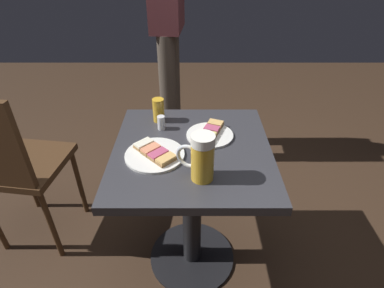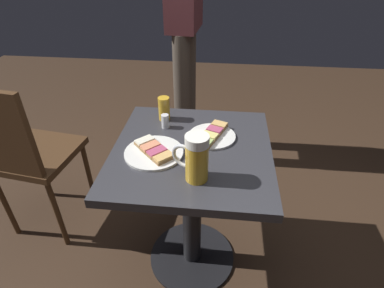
{
  "view_description": "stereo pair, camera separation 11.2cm",
  "coord_description": "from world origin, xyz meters",
  "px_view_note": "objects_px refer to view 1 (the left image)",
  "views": [
    {
      "loc": [
        -0.0,
        -1.03,
        1.43
      ],
      "look_at": [
        0.0,
        0.0,
        0.73
      ],
      "focal_mm": 28.99,
      "sensor_mm": 36.0,
      "label": 1
    },
    {
      "loc": [
        0.11,
        -1.02,
        1.43
      ],
      "look_at": [
        0.0,
        0.0,
        0.73
      ],
      "focal_mm": 28.99,
      "sensor_mm": 36.0,
      "label": 2
    }
  ],
  "objects_px": {
    "beer_glass_small": "(158,110)",
    "salt_shaker": "(161,123)",
    "cafe_chair": "(13,163)",
    "plate_far": "(155,154)",
    "patron_standing": "(167,23)",
    "beer_mug": "(201,157)",
    "plate_near": "(210,134)"
  },
  "relations": [
    {
      "from": "plate_far",
      "to": "cafe_chair",
      "type": "bearing_deg",
      "value": 165.4
    },
    {
      "from": "plate_far",
      "to": "beer_mug",
      "type": "bearing_deg",
      "value": -36.14
    },
    {
      "from": "plate_far",
      "to": "beer_glass_small",
      "type": "height_order",
      "value": "beer_glass_small"
    },
    {
      "from": "plate_near",
      "to": "cafe_chair",
      "type": "height_order",
      "value": "cafe_chair"
    },
    {
      "from": "plate_near",
      "to": "beer_mug",
      "type": "xyz_separation_m",
      "value": [
        -0.04,
        -0.27,
        0.08
      ]
    },
    {
      "from": "plate_far",
      "to": "beer_glass_small",
      "type": "distance_m",
      "value": 0.28
    },
    {
      "from": "beer_glass_small",
      "to": "cafe_chair",
      "type": "xyz_separation_m",
      "value": [
        -0.69,
        -0.09,
        -0.23
      ]
    },
    {
      "from": "plate_near",
      "to": "salt_shaker",
      "type": "xyz_separation_m",
      "value": [
        -0.21,
        0.06,
        0.02
      ]
    },
    {
      "from": "beer_mug",
      "to": "cafe_chair",
      "type": "height_order",
      "value": "cafe_chair"
    },
    {
      "from": "plate_far",
      "to": "beer_mug",
      "type": "relative_size",
      "value": 1.31
    },
    {
      "from": "plate_near",
      "to": "patron_standing",
      "type": "bearing_deg",
      "value": 104.23
    },
    {
      "from": "salt_shaker",
      "to": "plate_far",
      "type": "bearing_deg",
      "value": -92.86
    },
    {
      "from": "cafe_chair",
      "to": "patron_standing",
      "type": "distance_m",
      "value": 1.19
    },
    {
      "from": "beer_mug",
      "to": "beer_glass_small",
      "type": "bearing_deg",
      "value": 114.41
    },
    {
      "from": "salt_shaker",
      "to": "cafe_chair",
      "type": "relative_size",
      "value": 0.07
    },
    {
      "from": "plate_near",
      "to": "cafe_chair",
      "type": "relative_size",
      "value": 0.23
    },
    {
      "from": "cafe_chair",
      "to": "patron_standing",
      "type": "xyz_separation_m",
      "value": [
        0.69,
        0.86,
        0.44
      ]
    },
    {
      "from": "plate_near",
      "to": "beer_glass_small",
      "type": "xyz_separation_m",
      "value": [
        -0.23,
        0.13,
        0.04
      ]
    },
    {
      "from": "plate_far",
      "to": "cafe_chair",
      "type": "height_order",
      "value": "cafe_chair"
    },
    {
      "from": "beer_glass_small",
      "to": "salt_shaker",
      "type": "relative_size",
      "value": 1.73
    },
    {
      "from": "beer_glass_small",
      "to": "salt_shaker",
      "type": "xyz_separation_m",
      "value": [
        0.02,
        -0.07,
        -0.02
      ]
    },
    {
      "from": "salt_shaker",
      "to": "plate_near",
      "type": "bearing_deg",
      "value": -15.64
    },
    {
      "from": "beer_mug",
      "to": "cafe_chair",
      "type": "xyz_separation_m",
      "value": [
        -0.88,
        0.31,
        -0.27
      ]
    },
    {
      "from": "cafe_chair",
      "to": "patron_standing",
      "type": "bearing_deg",
      "value": 59.04
    },
    {
      "from": "beer_mug",
      "to": "cafe_chair",
      "type": "bearing_deg",
      "value": 160.44
    },
    {
      "from": "beer_mug",
      "to": "plate_near",
      "type": "bearing_deg",
      "value": 80.61
    },
    {
      "from": "beer_glass_small",
      "to": "plate_far",
      "type": "bearing_deg",
      "value": -88.56
    },
    {
      "from": "beer_glass_small",
      "to": "patron_standing",
      "type": "bearing_deg",
      "value": 90.01
    },
    {
      "from": "beer_glass_small",
      "to": "cafe_chair",
      "type": "distance_m",
      "value": 0.74
    },
    {
      "from": "salt_shaker",
      "to": "patron_standing",
      "type": "height_order",
      "value": "patron_standing"
    },
    {
      "from": "beer_glass_small",
      "to": "patron_standing",
      "type": "xyz_separation_m",
      "value": [
        -0.0,
        0.77,
        0.2
      ]
    },
    {
      "from": "beer_mug",
      "to": "plate_far",
      "type": "bearing_deg",
      "value": 143.86
    }
  ]
}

